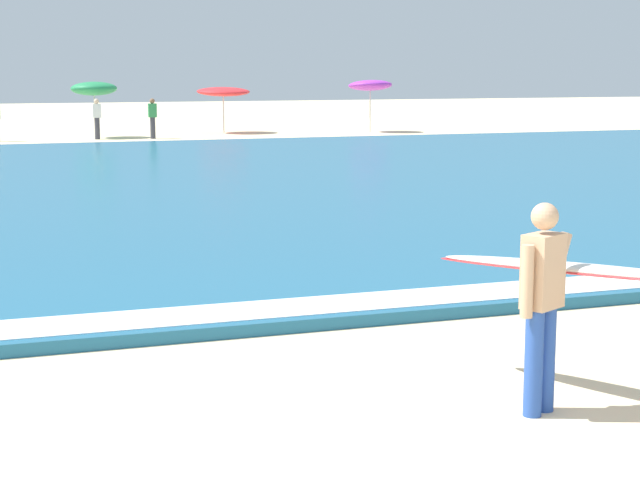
{
  "coord_description": "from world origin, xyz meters",
  "views": [
    {
      "loc": [
        -2.61,
        -5.81,
        2.78
      ],
      "look_at": [
        0.84,
        3.89,
        1.1
      ],
      "focal_mm": 59.35,
      "sensor_mm": 36.0,
      "label": 1
    }
  ],
  "objects_px": {
    "beach_umbrella_3": "(223,92)",
    "beachgoer_near_row_left": "(153,117)",
    "beach_umbrella_4": "(370,85)",
    "surfer_with_board": "(559,284)",
    "beach_umbrella_2": "(94,89)",
    "beachgoer_near_row_mid": "(97,118)"
  },
  "relations": [
    {
      "from": "beach_umbrella_4",
      "to": "beachgoer_near_row_left",
      "type": "relative_size",
      "value": 1.46
    },
    {
      "from": "surfer_with_board",
      "to": "beach_umbrella_2",
      "type": "distance_m",
      "value": 35.66
    },
    {
      "from": "beach_umbrella_4",
      "to": "beachgoer_near_row_mid",
      "type": "xyz_separation_m",
      "value": [
        -11.83,
        -0.79,
        -1.17
      ]
    },
    {
      "from": "beach_umbrella_3",
      "to": "beach_umbrella_4",
      "type": "relative_size",
      "value": 0.99
    },
    {
      "from": "surfer_with_board",
      "to": "beach_umbrella_4",
      "type": "xyz_separation_m",
      "value": [
        12.82,
        35.44,
        0.98
      ]
    },
    {
      "from": "surfer_with_board",
      "to": "beach_umbrella_3",
      "type": "distance_m",
      "value": 37.53
    },
    {
      "from": "beachgoer_near_row_mid",
      "to": "beach_umbrella_3",
      "type": "bearing_deg",
      "value": 21.88
    },
    {
      "from": "beach_umbrella_3",
      "to": "beachgoer_near_row_left",
      "type": "distance_m",
      "value": 4.52
    },
    {
      "from": "beach_umbrella_2",
      "to": "beach_umbrella_4",
      "type": "bearing_deg",
      "value": -0.94
    },
    {
      "from": "surfer_with_board",
      "to": "beachgoer_near_row_left",
      "type": "relative_size",
      "value": 1.65
    },
    {
      "from": "beach_umbrella_2",
      "to": "beachgoer_near_row_mid",
      "type": "distance_m",
      "value": 1.47
    },
    {
      "from": "beachgoer_near_row_left",
      "to": "beach_umbrella_3",
      "type": "bearing_deg",
      "value": 36.63
    },
    {
      "from": "beach_umbrella_4",
      "to": "beachgoer_near_row_mid",
      "type": "distance_m",
      "value": 11.92
    },
    {
      "from": "beachgoer_near_row_left",
      "to": "surfer_with_board",
      "type": "bearing_deg",
      "value": -95.17
    },
    {
      "from": "surfer_with_board",
      "to": "beachgoer_near_row_mid",
      "type": "height_order",
      "value": "surfer_with_board"
    },
    {
      "from": "surfer_with_board",
      "to": "beachgoer_near_row_left",
      "type": "height_order",
      "value": "surfer_with_board"
    },
    {
      "from": "beach_umbrella_3",
      "to": "beachgoer_near_row_mid",
      "type": "xyz_separation_m",
      "value": [
        -5.67,
        -2.28,
        -0.91
      ]
    },
    {
      "from": "beach_umbrella_3",
      "to": "beachgoer_near_row_mid",
      "type": "distance_m",
      "value": 6.18
    },
    {
      "from": "beach_umbrella_4",
      "to": "beach_umbrella_3",
      "type": "bearing_deg",
      "value": 166.39
    },
    {
      "from": "beach_umbrella_2",
      "to": "beachgoer_near_row_left",
      "type": "bearing_deg",
      "value": -33.08
    },
    {
      "from": "beach_umbrella_3",
      "to": "beach_umbrella_4",
      "type": "xyz_separation_m",
      "value": [
        6.16,
        -1.49,
        0.26
      ]
    },
    {
      "from": "beach_umbrella_4",
      "to": "beachgoer_near_row_left",
      "type": "distance_m",
      "value": 9.85
    }
  ]
}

